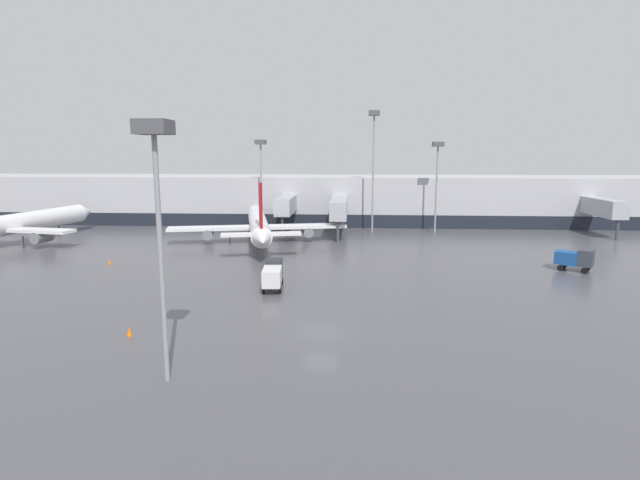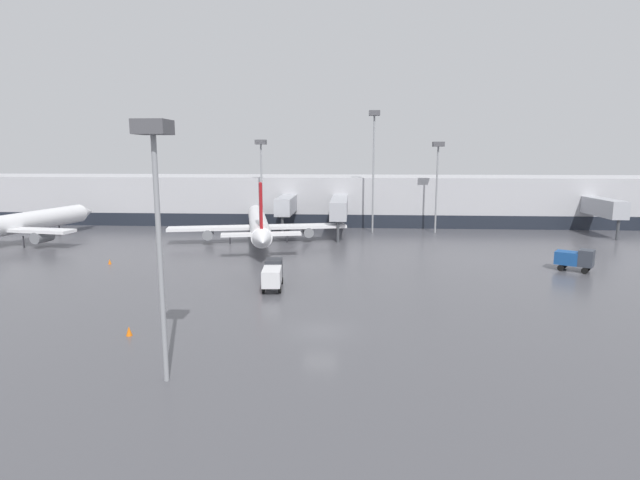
{
  "view_description": "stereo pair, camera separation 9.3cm",
  "coord_description": "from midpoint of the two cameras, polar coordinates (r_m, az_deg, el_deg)",
  "views": [
    {
      "loc": [
        2.2,
        -35.77,
        13.2
      ],
      "look_at": [
        -1.56,
        23.26,
        3.0
      ],
      "focal_mm": 28.0,
      "sensor_mm": 36.0,
      "label": 1
    },
    {
      "loc": [
        2.3,
        -35.77,
        13.2
      ],
      "look_at": [
        -1.56,
        23.26,
        3.0
      ],
      "focal_mm": 28.0,
      "sensor_mm": 36.0,
      "label": 2
    }
  ],
  "objects": [
    {
      "name": "traffic_cone_0",
      "position": [
        39.85,
        -21.01,
        -9.7
      ],
      "size": [
        0.46,
        0.46,
        0.7
      ],
      "color": "orange",
      "rests_on": "ground_plane"
    },
    {
      "name": "ground_plane",
      "position": [
        38.19,
        0.04,
        -10.44
      ],
      "size": [
        320.0,
        320.0,
        0.0
      ],
      "primitive_type": "plane",
      "color": "#4C4C51"
    },
    {
      "name": "apron_light_mast_0",
      "position": [
        86.34,
        13.25,
        8.92
      ],
      "size": [
        1.8,
        1.8,
        15.23
      ],
      "color": "gray",
      "rests_on": "ground_plane"
    },
    {
      "name": "apron_light_mast_1",
      "position": [
        84.92,
        6.13,
        11.48
      ],
      "size": [
        1.8,
        1.8,
        20.28
      ],
      "color": "gray",
      "rests_on": "ground_plane"
    },
    {
      "name": "service_truck_0",
      "position": [
        63.89,
        27.09,
        -1.88
      ],
      "size": [
        4.31,
        3.7,
        2.58
      ],
      "rotation": [
        0.0,
        0.0,
        5.71
      ],
      "color": "#19478C",
      "rests_on": "ground_plane"
    },
    {
      "name": "parked_jet_0",
      "position": [
        75.46,
        -7.1,
        1.81
      ],
      "size": [
        26.63,
        34.22,
        9.7
      ],
      "rotation": [
        0.0,
        0.0,
        1.79
      ],
      "color": "white",
      "rests_on": "ground_plane"
    },
    {
      "name": "apron_light_mast_4",
      "position": [
        29.08,
        -18.31,
        7.24
      ],
      "size": [
        1.8,
        1.8,
        15.05
      ],
      "color": "gray",
      "rests_on": "ground_plane"
    },
    {
      "name": "terminal_building",
      "position": [
        98.0,
        2.39,
        4.68
      ],
      "size": [
        160.0,
        31.82,
        9.0
      ],
      "color": "#B2B2B7",
      "rests_on": "ground_plane"
    },
    {
      "name": "apron_light_mast_3",
      "position": [
        87.92,
        -6.81,
        9.32
      ],
      "size": [
        1.8,
        1.8,
        15.65
      ],
      "color": "gray",
      "rests_on": "ground_plane"
    },
    {
      "name": "service_truck_2",
      "position": [
        49.76,
        -5.46,
        -3.83
      ],
      "size": [
        2.19,
        5.61,
        2.61
      ],
      "rotation": [
        0.0,
        0.0,
        1.66
      ],
      "color": "silver",
      "rests_on": "ground_plane"
    },
    {
      "name": "traffic_cone_1",
      "position": [
        65.84,
        -22.95,
        -2.3
      ],
      "size": [
        0.39,
        0.39,
        0.61
      ],
      "color": "orange",
      "rests_on": "ground_plane"
    },
    {
      "name": "parked_jet_1",
      "position": [
        85.33,
        -32.28,
        1.4
      ],
      "size": [
        21.46,
        37.45,
        9.79
      ],
      "rotation": [
        0.0,
        0.0,
        1.42
      ],
      "color": "white",
      "rests_on": "ground_plane"
    }
  ]
}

